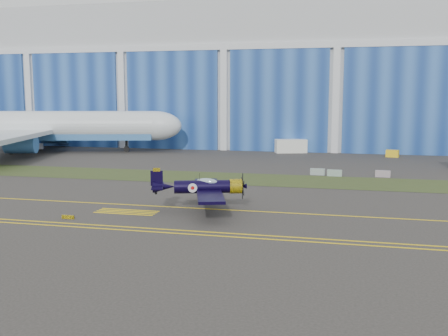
% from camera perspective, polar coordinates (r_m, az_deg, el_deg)
% --- Properties ---
extents(ground, '(260.00, 260.00, 0.00)m').
position_cam_1_polar(ground, '(55.04, 10.51, -3.86)').
color(ground, '#3A3632').
rests_on(ground, ground).
extents(grass_median, '(260.00, 10.00, 0.02)m').
position_cam_1_polar(grass_median, '(68.79, 11.11, -1.50)').
color(grass_median, '#475128').
rests_on(grass_median, ground).
extents(hangar, '(220.00, 45.70, 30.00)m').
position_cam_1_polar(hangar, '(125.70, 12.39, 9.52)').
color(hangar, silver).
rests_on(hangar, ground).
extents(taxiway_centreline, '(200.00, 0.20, 0.02)m').
position_cam_1_polar(taxiway_centreline, '(50.15, 10.22, -5.00)').
color(taxiway_centreline, yellow).
rests_on(taxiway_centreline, ground).
extents(edge_line_near, '(80.00, 0.20, 0.02)m').
position_cam_1_polar(edge_line_near, '(40.96, 9.46, -7.93)').
color(edge_line_near, yellow).
rests_on(edge_line_near, ground).
extents(edge_line_far, '(80.00, 0.20, 0.02)m').
position_cam_1_polar(edge_line_far, '(41.92, 9.55, -7.57)').
color(edge_line_far, yellow).
rests_on(edge_line_far, ground).
extents(hold_short_ladder, '(6.00, 2.40, 0.02)m').
position_cam_1_polar(hold_short_ladder, '(51.34, -10.55, -4.71)').
color(hold_short_ladder, yellow).
rests_on(hold_short_ladder, ground).
extents(guard_board_left, '(1.20, 0.15, 0.35)m').
position_cam_1_polar(guard_board_left, '(49.71, -16.62, -5.14)').
color(guard_board_left, yellow).
rests_on(guard_board_left, ground).
extents(warbird, '(13.66, 15.05, 3.71)m').
position_cam_1_polar(warbird, '(50.69, -2.35, -2.04)').
color(warbird, black).
rests_on(warbird, ground).
extents(jetliner, '(76.81, 69.61, 22.76)m').
position_cam_1_polar(jetliner, '(109.45, -20.15, 7.61)').
color(jetliner, silver).
rests_on(jetliner, ground).
extents(shipping_container, '(6.43, 4.17, 2.59)m').
position_cam_1_polar(shipping_container, '(102.54, 7.29, 2.39)').
color(shipping_container, white).
rests_on(shipping_container, ground).
extents(tug, '(2.44, 1.82, 1.28)m').
position_cam_1_polar(tug, '(99.36, 17.85, 1.51)').
color(tug, yellow).
rests_on(tug, ground).
extents(cart, '(2.32, 1.91, 1.20)m').
position_cam_1_polar(cart, '(114.97, -19.60, 2.24)').
color(cart, white).
rests_on(cart, ground).
extents(barrier_a, '(2.02, 0.69, 0.90)m').
position_cam_1_polar(barrier_a, '(74.60, 10.15, -0.41)').
color(barrier_a, '#8D9E98').
rests_on(barrier_a, ground).
extents(barrier_b, '(2.02, 0.67, 0.90)m').
position_cam_1_polar(barrier_b, '(73.81, 11.94, -0.55)').
color(barrier_b, '#899F93').
rests_on(barrier_b, ground).
extents(barrier_c, '(2.03, 0.71, 0.90)m').
position_cam_1_polar(barrier_c, '(74.76, 16.89, -0.61)').
color(barrier_c, '#9C8A92').
rests_on(barrier_c, ground).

